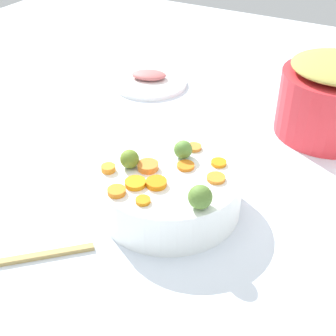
{
  "coord_description": "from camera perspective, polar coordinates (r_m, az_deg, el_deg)",
  "views": [
    {
      "loc": [
        -0.58,
        -0.34,
        0.58
      ],
      "look_at": [
        -0.0,
        -0.02,
        0.11
      ],
      "focal_mm": 49.38,
      "sensor_mm": 36.0,
      "label": 1
    }
  ],
  "objects": [
    {
      "name": "serving_bowl_carrots",
      "position": [
        0.84,
        0.0,
        -2.81
      ],
      "size": [
        0.26,
        0.26,
        0.08
      ],
      "primitive_type": "cylinder",
      "color": "white",
      "rests_on": "tabletop"
    },
    {
      "name": "carrot_slice_1",
      "position": [
        0.83,
        2.19,
        0.27
      ],
      "size": [
        0.04,
        0.04,
        0.01
      ],
      "primitive_type": "cylinder",
      "rotation": [
        0.0,
        0.0,
        0.2
      ],
      "color": "orange",
      "rests_on": "serving_bowl_carrots"
    },
    {
      "name": "brussels_sprout_2",
      "position": [
        0.73,
        4.0,
        -3.59
      ],
      "size": [
        0.04,
        0.04,
        0.04
      ],
      "primitive_type": "sphere",
      "color": "#547A30",
      "rests_on": "serving_bowl_carrots"
    },
    {
      "name": "brussels_sprout_0",
      "position": [
        0.85,
        1.87,
        2.3
      ],
      "size": [
        0.03,
        0.03,
        0.03
      ],
      "primitive_type": "sphere",
      "color": "#588637",
      "rests_on": "serving_bowl_carrots"
    },
    {
      "name": "carrot_slice_3",
      "position": [
        0.84,
        6.28,
        0.64
      ],
      "size": [
        0.04,
        0.04,
        0.01
      ],
      "primitive_type": "cylinder",
      "rotation": [
        0.0,
        0.0,
        2.46
      ],
      "color": "orange",
      "rests_on": "serving_bowl_carrots"
    },
    {
      "name": "metal_pot",
      "position": [
        1.12,
        19.44,
        7.47
      ],
      "size": [
        0.24,
        0.24,
        0.15
      ],
      "primitive_type": "cylinder",
      "color": "red",
      "rests_on": "tabletop"
    },
    {
      "name": "carrot_slice_4",
      "position": [
        0.79,
        -4.05,
        -1.87
      ],
      "size": [
        0.05,
        0.05,
        0.01
      ],
      "primitive_type": "cylinder",
      "rotation": [
        0.0,
        0.0,
        0.9
      ],
      "color": "orange",
      "rests_on": "serving_bowl_carrots"
    },
    {
      "name": "carrot_slice_7",
      "position": [
        0.82,
        -2.49,
        0.23
      ],
      "size": [
        0.05,
        0.05,
        0.01
      ],
      "primitive_type": "cylinder",
      "rotation": [
        0.0,
        0.0,
        0.8
      ],
      "color": "orange",
      "rests_on": "serving_bowl_carrots"
    },
    {
      "name": "ham_slice_main",
      "position": [
        1.33,
        -2.35,
        11.4
      ],
      "size": [
        0.09,
        0.11,
        0.02
      ],
      "primitive_type": "ellipsoid",
      "rotation": [
        0.0,
        0.0,
        5.05
      ],
      "color": "#C46565",
      "rests_on": "ham_plate"
    },
    {
      "name": "brussels_sprout_1",
      "position": [
        0.82,
        -4.76,
        1.12
      ],
      "size": [
        0.03,
        0.03,
        0.03
      ],
      "primitive_type": "sphere",
      "color": "olive",
      "rests_on": "serving_bowl_carrots"
    },
    {
      "name": "tabletop",
      "position": [
        0.88,
        -1.05,
        -4.8
      ],
      "size": [
        2.4,
        2.4,
        0.02
      ],
      "primitive_type": "cube",
      "color": "silver",
      "rests_on": "ground"
    },
    {
      "name": "carrot_slice_2",
      "position": [
        0.83,
        -7.37,
        -0.04
      ],
      "size": [
        0.04,
        0.04,
        0.01
      ],
      "primitive_type": "cylinder",
      "rotation": [
        0.0,
        0.0,
        0.97
      ],
      "color": "orange",
      "rests_on": "serving_bowl_carrots"
    },
    {
      "name": "carrot_slice_0",
      "position": [
        0.78,
        -1.45,
        -1.86
      ],
      "size": [
        0.05,
        0.05,
        0.01
      ],
      "primitive_type": "cylinder",
      "rotation": [
        0.0,
        0.0,
        0.49
      ],
      "color": "orange",
      "rests_on": "serving_bowl_carrots"
    },
    {
      "name": "carrot_slice_5",
      "position": [
        0.88,
        3.23,
        2.58
      ],
      "size": [
        0.04,
        0.04,
        0.01
      ],
      "primitive_type": "cylinder",
      "rotation": [
        0.0,
        0.0,
        3.51
      ],
      "color": "orange",
      "rests_on": "serving_bowl_carrots"
    },
    {
      "name": "ham_plate",
      "position": [
        1.32,
        -2.26,
        10.46
      ],
      "size": [
        0.21,
        0.21,
        0.01
      ],
      "primitive_type": "cylinder",
      "color": "white",
      "rests_on": "tabletop"
    },
    {
      "name": "carrot_slice_8",
      "position": [
        0.8,
        5.95,
        -1.24
      ],
      "size": [
        0.04,
        0.04,
        0.01
      ],
      "primitive_type": "cylinder",
      "rotation": [
        0.0,
        0.0,
        2.96
      ],
      "color": "orange",
      "rests_on": "serving_bowl_carrots"
    },
    {
      "name": "carrot_slice_9",
      "position": [
        0.75,
        -3.1,
        -4.04
      ],
      "size": [
        0.03,
        0.03,
        0.01
      ],
      "primitive_type": "cylinder",
      "rotation": [
        0.0,
        0.0,
        4.09
      ],
      "color": "orange",
      "rests_on": "serving_bowl_carrots"
    },
    {
      "name": "carrot_slice_6",
      "position": [
        0.77,
        -6.36,
        -2.88
      ],
      "size": [
        0.04,
        0.04,
        0.01
      ],
      "primitive_type": "cylinder",
      "rotation": [
        0.0,
        0.0,
        2.97
      ],
      "color": "orange",
      "rests_on": "serving_bowl_carrots"
    }
  ]
}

